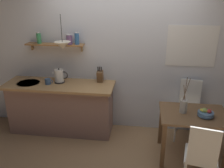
# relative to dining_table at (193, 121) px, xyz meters

# --- Properties ---
(ground_plane) EXTENTS (14.00, 14.00, 0.00)m
(ground_plane) POSITION_rel_dining_table_xyz_m (-1.12, 0.15, -0.60)
(ground_plane) COLOR #A87F56
(back_wall) EXTENTS (6.80, 0.11, 2.70)m
(back_wall) POSITION_rel_dining_table_xyz_m (-0.91, 0.80, 0.75)
(back_wall) COLOR silver
(back_wall) RESTS_ON ground_plane
(kitchen_counter) EXTENTS (1.83, 0.63, 0.89)m
(kitchen_counter) POSITION_rel_dining_table_xyz_m (-2.12, 0.47, -0.15)
(kitchen_counter) COLOR gray
(kitchen_counter) RESTS_ON ground_plane
(wall_shelf) EXTENTS (0.97, 0.20, 0.33)m
(wall_shelf) POSITION_rel_dining_table_xyz_m (-2.14, 0.65, 0.95)
(wall_shelf) COLOR #9E6B3D
(dining_table) EXTENTS (0.93, 0.69, 0.72)m
(dining_table) POSITION_rel_dining_table_xyz_m (0.00, 0.00, 0.00)
(dining_table) COLOR brown
(dining_table) RESTS_ON ground_plane
(dining_chair_near) EXTENTS (0.45, 0.47, 0.92)m
(dining_chair_near) POSITION_rel_dining_table_xyz_m (-0.00, -0.64, -0.09)
(dining_chair_near) COLOR white
(dining_chair_near) RESTS_ON ground_plane
(dining_chair_far) EXTENTS (0.46, 0.48, 0.99)m
(dining_chair_far) POSITION_rel_dining_table_xyz_m (0.04, 0.58, -0.06)
(dining_chair_far) COLOR white
(dining_chair_far) RESTS_ON ground_plane
(fruit_bowl) EXTENTS (0.21, 0.21, 0.13)m
(fruit_bowl) POSITION_rel_dining_table_xyz_m (0.13, -0.06, 0.17)
(fruit_bowl) COLOR #51759E
(fruit_bowl) RESTS_ON dining_table
(twig_vase) EXTENTS (0.10, 0.10, 0.53)m
(twig_vase) POSITION_rel_dining_table_xyz_m (-0.15, 0.02, 0.22)
(twig_vase) COLOR #B7B2A8
(twig_vase) RESTS_ON dining_table
(electric_kettle) EXTENTS (0.26, 0.17, 0.25)m
(electric_kettle) POSITION_rel_dining_table_xyz_m (-2.13, 0.53, 0.40)
(electric_kettle) COLOR black
(electric_kettle) RESTS_ON kitchen_counter
(knife_block) EXTENTS (0.10, 0.15, 0.28)m
(knife_block) POSITION_rel_dining_table_xyz_m (-1.45, 0.63, 0.40)
(knife_block) COLOR brown
(knife_block) RESTS_ON kitchen_counter
(coffee_mug_by_sink) EXTENTS (0.13, 0.09, 0.10)m
(coffee_mug_by_sink) POSITION_rel_dining_table_xyz_m (-2.29, 0.41, 0.34)
(coffee_mug_by_sink) COLOR #3D5B89
(coffee_mug_by_sink) RESTS_ON kitchen_counter
(pendant_lamp) EXTENTS (0.26, 0.26, 0.51)m
(pendant_lamp) POSITION_rel_dining_table_xyz_m (-1.99, 0.40, 0.96)
(pendant_lamp) COLOR black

